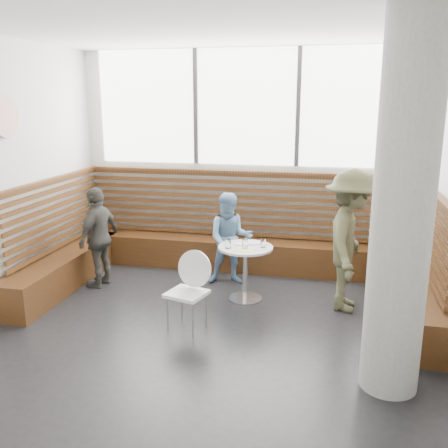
% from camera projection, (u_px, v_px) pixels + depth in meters
% --- Properties ---
extents(room, '(5.00, 5.00, 3.20)m').
position_uv_depth(room, '(203.00, 190.00, 5.03)').
color(room, silver).
rests_on(room, ground).
extents(booth, '(5.00, 2.50, 1.44)m').
position_uv_depth(booth, '(236.00, 252.00, 7.00)').
color(booth, '#3C220F').
rests_on(booth, ground).
extents(concrete_column, '(0.50, 0.50, 3.20)m').
position_uv_depth(concrete_column, '(403.00, 211.00, 4.08)').
color(concrete_column, gray).
rests_on(concrete_column, ground).
extents(wall_art, '(0.03, 0.50, 0.50)m').
position_uv_depth(wall_art, '(5.00, 116.00, 5.75)').
color(wall_art, white).
rests_on(wall_art, room).
extents(cafe_table, '(0.69, 0.69, 0.71)m').
position_uv_depth(cafe_table, '(245.00, 262.00, 6.26)').
color(cafe_table, silver).
rests_on(cafe_table, ground).
extents(cafe_chair, '(0.42, 0.41, 0.87)m').
position_uv_depth(cafe_chair, '(188.00, 284.00, 5.48)').
color(cafe_chair, white).
rests_on(cafe_chair, ground).
extents(adult_man, '(0.74, 1.16, 1.71)m').
position_uv_depth(adult_man, '(350.00, 241.00, 5.92)').
color(adult_man, '#4C4D33').
rests_on(adult_man, ground).
extents(child_back, '(0.70, 0.59, 1.27)m').
position_uv_depth(child_back, '(230.00, 239.00, 6.82)').
color(child_back, '#709AC2').
rests_on(child_back, ground).
extents(child_left, '(0.45, 0.84, 1.37)m').
position_uv_depth(child_left, '(99.00, 237.00, 6.73)').
color(child_left, '#44433E').
rests_on(child_left, ground).
extents(plate_near, '(0.20, 0.20, 0.01)m').
position_uv_depth(plate_near, '(241.00, 244.00, 6.32)').
color(plate_near, white).
rests_on(plate_near, cafe_table).
extents(plate_far, '(0.22, 0.22, 0.02)m').
position_uv_depth(plate_far, '(253.00, 242.00, 6.36)').
color(plate_far, white).
rests_on(plate_far, cafe_table).
extents(glass_left, '(0.07, 0.07, 0.11)m').
position_uv_depth(glass_left, '(228.00, 243.00, 6.14)').
color(glass_left, white).
rests_on(glass_left, cafe_table).
extents(glass_mid, '(0.07, 0.07, 0.11)m').
position_uv_depth(glass_mid, '(245.00, 244.00, 6.13)').
color(glass_mid, white).
rests_on(glass_mid, cafe_table).
extents(glass_right, '(0.07, 0.07, 0.10)m').
position_uv_depth(glass_right, '(263.00, 243.00, 6.18)').
color(glass_right, white).
rests_on(glass_right, cafe_table).
extents(menu_card, '(0.20, 0.14, 0.00)m').
position_uv_depth(menu_card, '(245.00, 250.00, 6.06)').
color(menu_card, '#A5C64C').
rests_on(menu_card, cafe_table).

